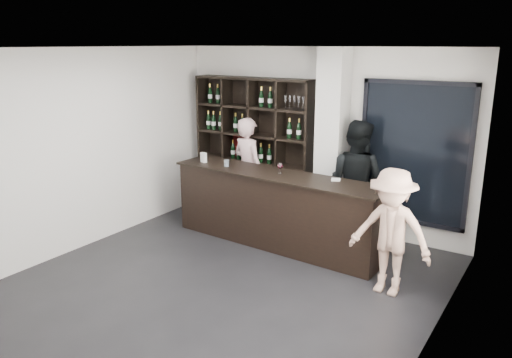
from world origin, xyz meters
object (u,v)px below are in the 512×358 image
Objects in this scene: wine_shelf at (253,148)px; tasting_counter at (276,209)px; customer at (391,232)px; taster_pink at (248,169)px; taster_black at (355,182)px.

wine_shelf reaches higher than tasting_counter.
tasting_counter is at bearing 166.80° from customer.
taster_pink reaches higher than tasting_counter.
tasting_counter is at bearing -43.23° from wine_shelf.
wine_shelf reaches higher than customer.
taster_black is 1.69m from customer.
taster_pink is 1.13× the size of customer.
tasting_counter is (1.03, -0.97, -0.64)m from wine_shelf.
wine_shelf is 0.71× the size of tasting_counter.
wine_shelf is 0.40m from taster_pink.
wine_shelf is 1.28× the size of taster_black.
taster_pink is 1.89m from taster_black.
taster_pink is at bearing -78.27° from wine_shelf.
tasting_counter is 1.27m from taster_black.
customer is at bearing -13.00° from tasting_counter.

